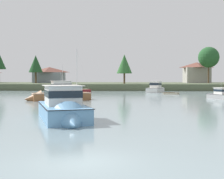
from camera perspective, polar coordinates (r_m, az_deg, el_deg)
The scene contains 13 objects.
ground_plane at distance 13.84m, azimuth -5.52°, elevation -13.28°, with size 409.30×409.30×0.00m, color gray.
far_shore_bank at distance 109.17m, azimuth 2.15°, elevation 0.72°, with size 184.19×44.20×1.94m, color #4C563D.
cruiser_grey at distance 57.13m, azimuth 19.55°, elevation -1.20°, with size 4.54×7.04×3.63m.
dinghy_cream at distance 70.23m, azimuth 10.99°, elevation -0.79°, with size 3.95×2.79×0.53m.
sailboat_maroon at distance 77.84m, azimuth -7.08°, elevation -0.40°, with size 8.26×5.83×11.80m.
cruiser_skyblue at distance 26.63m, azimuth -9.00°, elevation -4.26°, with size 7.03×11.34×6.13m.
cruiser_wood at distance 51.35m, azimuth -10.59°, elevation -1.21°, with size 11.16×7.25×5.74m.
cruiser_white at distance 80.92m, azimuth 8.31°, elevation 0.01°, with size 5.78×9.46×5.57m.
shore_tree_center_left at distance 95.14m, azimuth 2.33°, elevation 4.80°, with size 4.84×4.84×9.15m.
shore_tree_right at distance 109.42m, azimuth 17.70°, elevation 5.78°, with size 7.09×7.09×12.43m.
shore_tree_far_right at distance 108.88m, azimuth -14.14°, elevation 4.68°, with size 4.84×4.84×9.69m.
cottage_behind_trees at distance 118.15m, azimuth 15.58°, elevation 3.14°, with size 9.34×10.35×7.67m.
cottage_eastern at distance 115.76m, azimuth -11.70°, elevation 2.75°, with size 11.13×9.90×5.88m.
Camera 1 is at (2.04, -13.18, 3.68)m, focal length 48.68 mm.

